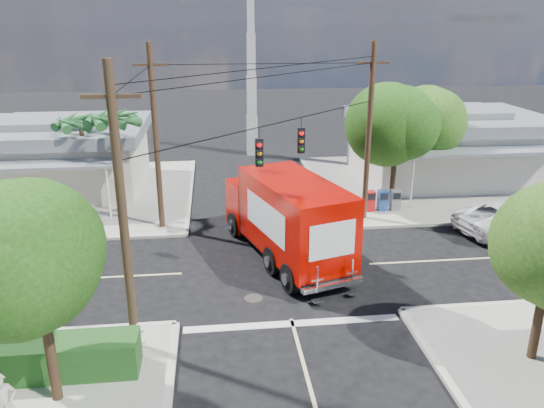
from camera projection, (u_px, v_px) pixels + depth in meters
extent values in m
plane|color=black|center=(277.00, 269.00, 22.37)|extent=(120.00, 120.00, 0.00)
cube|color=gray|center=(427.00, 183.00, 33.83)|extent=(14.00, 14.00, 0.14)
cube|color=beige|center=(319.00, 186.00, 33.09)|extent=(0.25, 14.00, 0.14)
cube|color=beige|center=(480.00, 222.00, 27.27)|extent=(14.00, 0.25, 0.14)
cube|color=gray|center=(71.00, 195.00, 31.49)|extent=(14.00, 14.00, 0.14)
cube|color=beige|center=(190.00, 191.00, 32.24)|extent=(0.25, 14.00, 0.14)
cube|color=beige|center=(35.00, 241.00, 24.93)|extent=(14.00, 0.25, 0.14)
cube|color=beige|center=(257.00, 195.00, 31.75)|extent=(0.12, 12.00, 0.01)
cube|color=beige|center=(501.00, 257.00, 23.43)|extent=(12.00, 0.12, 0.01)
cube|color=beige|center=(31.00, 281.00, 21.31)|extent=(12.00, 0.12, 0.01)
cube|color=silver|center=(292.00, 324.00, 18.34)|extent=(7.50, 0.40, 0.01)
cube|color=silver|center=(446.00, 151.00, 34.34)|extent=(11.00, 8.00, 3.40)
cube|color=gray|center=(449.00, 120.00, 33.66)|extent=(11.80, 8.80, 0.70)
cube|color=gray|center=(450.00, 112.00, 33.50)|extent=(6.05, 4.40, 0.50)
cube|color=gray|center=(485.00, 151.00, 29.35)|extent=(9.90, 1.80, 0.15)
cylinder|color=silver|center=(412.00, 183.00, 28.61)|extent=(0.12, 0.12, 2.90)
cube|color=beige|center=(57.00, 162.00, 32.24)|extent=(10.00, 8.00, 3.20)
cube|color=gray|center=(53.00, 130.00, 31.60)|extent=(10.80, 8.80, 0.70)
cube|color=gray|center=(51.00, 122.00, 31.43)|extent=(5.50, 4.40, 0.50)
cube|color=gray|center=(29.00, 165.00, 27.28)|extent=(9.00, 1.80, 0.15)
cylinder|color=silver|center=(108.00, 192.00, 27.41)|extent=(0.12, 0.12, 2.70)
cube|color=silver|center=(252.00, 135.00, 40.68)|extent=(0.80, 0.80, 3.00)
cube|color=silver|center=(252.00, 96.00, 39.69)|extent=(0.70, 0.70, 3.00)
cube|color=silver|center=(251.00, 54.00, 38.69)|extent=(0.60, 0.60, 3.00)
cube|color=silver|center=(251.00, 11.00, 37.70)|extent=(0.50, 0.50, 3.00)
cylinder|color=#422D1C|center=(49.00, 340.00, 13.94)|extent=(0.28, 0.28, 3.71)
sphere|color=#16440F|center=(36.00, 260.00, 13.17)|extent=(3.71, 3.71, 3.71)
sphere|color=#16440F|center=(20.00, 249.00, 13.24)|extent=(3.02, 3.02, 3.02)
sphere|color=#16440F|center=(47.00, 269.00, 12.96)|extent=(3.25, 3.25, 3.25)
cylinder|color=#422D1C|center=(394.00, 170.00, 28.79)|extent=(0.28, 0.28, 4.10)
sphere|color=#16440F|center=(397.00, 124.00, 27.94)|extent=(4.10, 4.10, 4.10)
sphere|color=#16440F|center=(389.00, 118.00, 28.00)|extent=(3.33, 3.33, 3.33)
sphere|color=#16440F|center=(405.00, 127.00, 27.74)|extent=(3.58, 3.58, 3.58)
cylinder|color=#422D1C|center=(424.00, 163.00, 31.21)|extent=(0.28, 0.28, 3.58)
sphere|color=#1D5711|center=(427.00, 125.00, 30.47)|extent=(3.58, 3.58, 3.58)
sphere|color=#1D5711|center=(420.00, 121.00, 30.54)|extent=(2.91, 2.91, 2.91)
sphere|color=#1D5711|center=(435.00, 128.00, 30.26)|extent=(3.14, 3.14, 3.14)
cylinder|color=#422D1C|center=(540.00, 307.00, 15.74)|extent=(0.28, 0.28, 3.46)
sphere|color=#1D5711|center=(537.00, 232.00, 15.10)|extent=(2.81, 2.81, 2.81)
cylinder|color=#422D1C|center=(118.00, 167.00, 27.73)|extent=(0.24, 0.24, 5.00)
cone|color=#245F2A|center=(131.00, 117.00, 26.97)|extent=(0.50, 2.06, 0.98)
cone|color=#245F2A|center=(126.00, 115.00, 27.59)|extent=(1.92, 1.68, 0.98)
cone|color=#245F2A|center=(112.00, 115.00, 27.67)|extent=(2.12, 0.95, 0.98)
cone|color=#245F2A|center=(98.00, 116.00, 27.15)|extent=(1.34, 2.07, 0.98)
cone|color=#245F2A|center=(95.00, 119.00, 26.42)|extent=(1.34, 2.07, 0.98)
cone|color=#245F2A|center=(106.00, 121.00, 26.03)|extent=(2.12, 0.95, 0.98)
cone|color=#245F2A|center=(122.00, 120.00, 26.27)|extent=(1.92, 1.68, 0.98)
cylinder|color=#422D1C|center=(85.00, 164.00, 28.99)|extent=(0.24, 0.24, 4.60)
cone|color=#245F2A|center=(98.00, 120.00, 28.30)|extent=(0.50, 2.06, 0.98)
cone|color=#245F2A|center=(94.00, 118.00, 28.92)|extent=(1.92, 1.68, 0.98)
cone|color=#245F2A|center=(80.00, 118.00, 29.00)|extent=(2.12, 0.95, 0.98)
cone|color=#245F2A|center=(66.00, 120.00, 28.48)|extent=(1.34, 2.07, 0.98)
cone|color=#245F2A|center=(63.00, 122.00, 27.75)|extent=(1.34, 2.07, 0.98)
cone|color=#245F2A|center=(72.00, 124.00, 27.36)|extent=(2.12, 0.95, 0.98)
cone|color=#245F2A|center=(88.00, 123.00, 27.60)|extent=(1.92, 1.68, 0.98)
cylinder|color=#473321|center=(123.00, 217.00, 15.45)|extent=(0.28, 0.28, 9.00)
cube|color=#473321|center=(111.00, 96.00, 14.30)|extent=(1.60, 0.12, 0.12)
cylinder|color=#473321|center=(369.00, 135.00, 26.31)|extent=(0.28, 0.28, 9.00)
cube|color=#473321|center=(373.00, 63.00, 25.15)|extent=(1.60, 0.12, 0.12)
cylinder|color=#473321|center=(156.00, 140.00, 25.21)|extent=(0.28, 0.28, 9.00)
cube|color=#473321|center=(150.00, 65.00, 24.05)|extent=(1.60, 0.12, 0.12)
cylinder|color=black|center=(278.00, 123.00, 20.32)|extent=(10.43, 10.43, 0.04)
cube|color=black|center=(259.00, 153.00, 19.80)|extent=(0.30, 0.24, 1.05)
sphere|color=red|center=(259.00, 145.00, 19.56)|extent=(0.20, 0.20, 0.20)
cube|color=black|center=(301.00, 140.00, 21.78)|extent=(0.30, 0.24, 1.05)
sphere|color=red|center=(302.00, 133.00, 21.54)|extent=(0.20, 0.20, 0.20)
cube|color=silver|center=(46.00, 348.00, 16.13)|extent=(5.94, 0.05, 0.08)
cube|color=silver|center=(44.00, 337.00, 16.00)|extent=(5.94, 0.05, 0.08)
cube|color=silver|center=(139.00, 338.00, 16.38)|extent=(0.09, 0.06, 1.00)
cube|color=#174218|center=(30.00, 359.00, 15.29)|extent=(6.20, 1.20, 1.10)
cube|color=red|center=(370.00, 201.00, 28.57)|extent=(0.50, 0.50, 1.10)
cube|color=#1F4693|center=(383.00, 200.00, 28.65)|extent=(0.50, 0.50, 1.10)
cube|color=slate|center=(395.00, 200.00, 28.72)|extent=(0.50, 0.50, 1.10)
cube|color=black|center=(285.00, 244.00, 23.40)|extent=(4.82, 8.64, 0.27)
cube|color=#B90700|center=(257.00, 203.00, 25.91)|extent=(2.97, 2.49, 2.34)
cube|color=black|center=(251.00, 191.00, 26.41)|extent=(2.21, 0.92, 1.01)
cube|color=silver|center=(250.00, 212.00, 26.98)|extent=(2.37, 0.86, 0.37)
cube|color=#B90700|center=(295.00, 217.00, 22.05)|extent=(4.38, 6.68, 3.08)
cube|color=white|center=(323.00, 209.00, 22.51)|extent=(1.17, 3.65, 1.38)
cube|color=white|center=(265.00, 218.00, 21.48)|extent=(1.17, 3.65, 1.38)
cube|color=white|center=(332.00, 240.00, 19.32)|extent=(1.83, 0.59, 1.38)
cube|color=silver|center=(333.00, 285.00, 19.78)|extent=(2.51, 1.02, 0.19)
cube|color=silver|center=(317.00, 280.00, 19.23)|extent=(0.48, 0.20, 1.06)
cube|color=silver|center=(352.00, 273.00, 19.80)|extent=(0.48, 0.20, 1.06)
cylinder|color=black|center=(235.00, 224.00, 25.59)|extent=(0.68, 1.22, 1.17)
cylinder|color=black|center=(281.00, 217.00, 26.52)|extent=(0.68, 1.22, 1.17)
cylinder|color=black|center=(290.00, 278.00, 20.27)|extent=(0.68, 1.22, 1.17)
cylinder|color=black|center=(345.00, 267.00, 21.21)|extent=(0.68, 1.22, 1.17)
imported|color=silver|center=(512.00, 218.00, 25.84)|extent=(6.14, 3.83, 1.58)
imported|color=beige|center=(4.00, 406.00, 12.92)|extent=(0.79, 0.75, 1.82)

